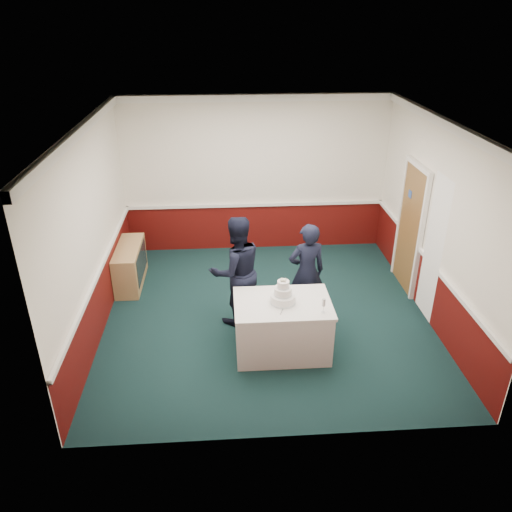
{
  "coord_description": "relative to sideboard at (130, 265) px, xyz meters",
  "views": [
    {
      "loc": [
        -0.63,
        -6.62,
        4.39
      ],
      "look_at": [
        -0.17,
        -0.1,
        1.1
      ],
      "focal_mm": 35.0,
      "sensor_mm": 36.0,
      "label": 1
    }
  ],
  "objects": [
    {
      "name": "wedding_cake",
      "position": [
        2.41,
        -2.08,
        0.55
      ],
      "size": [
        0.35,
        0.35,
        0.36
      ],
      "color": "white",
      "rests_on": "cake_table"
    },
    {
      "name": "sideboard",
      "position": [
        0.0,
        0.0,
        0.0
      ],
      "size": [
        0.41,
        1.2,
        0.7
      ],
      "color": "tan",
      "rests_on": "ground"
    },
    {
      "name": "person_woman",
      "position": [
        2.87,
        -1.26,
        0.44
      ],
      "size": [
        0.63,
        0.47,
        1.58
      ],
      "primitive_type": "imported",
      "rotation": [
        0.0,
        0.0,
        3.31
      ],
      "color": "black",
      "rests_on": "ground"
    },
    {
      "name": "cake_knife",
      "position": [
        2.38,
        -2.28,
        0.44
      ],
      "size": [
        0.09,
        0.21,
        0.0
      ],
      "primitive_type": "cube",
      "rotation": [
        0.0,
        0.0,
        -0.33
      ],
      "color": "silver",
      "rests_on": "cake_table"
    },
    {
      "name": "ground",
      "position": [
        2.28,
        -1.18,
        -0.35
      ],
      "size": [
        5.0,
        5.0,
        0.0
      ],
      "primitive_type": "plane",
      "color": "#122D29",
      "rests_on": "ground"
    },
    {
      "name": "room_shell",
      "position": [
        2.36,
        -0.57,
        1.62
      ],
      "size": [
        5.0,
        5.0,
        3.0
      ],
      "color": "white",
      "rests_on": "ground"
    },
    {
      "name": "cake_table",
      "position": [
        2.41,
        -2.08,
        0.05
      ],
      "size": [
        1.32,
        0.92,
        0.79
      ],
      "color": "white",
      "rests_on": "ground"
    },
    {
      "name": "champagne_flute",
      "position": [
        2.91,
        -2.36,
        0.58
      ],
      "size": [
        0.05,
        0.05,
        0.21
      ],
      "color": "silver",
      "rests_on": "cake_table"
    },
    {
      "name": "person_man",
      "position": [
        1.81,
        -1.28,
        0.51
      ],
      "size": [
        1.01,
        0.89,
        1.72
      ],
      "primitive_type": "imported",
      "rotation": [
        0.0,
        0.0,
        3.48
      ],
      "color": "black",
      "rests_on": "ground"
    }
  ]
}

